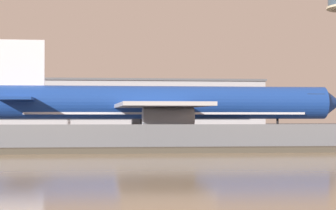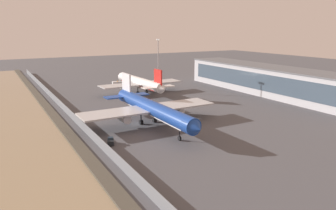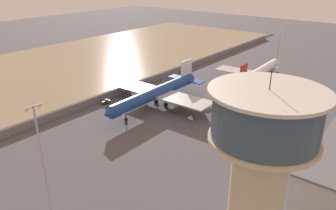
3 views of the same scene
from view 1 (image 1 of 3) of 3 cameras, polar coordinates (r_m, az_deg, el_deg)
ground_plane at (r=84.07m, az=-2.73°, el=-3.41°), size 500.00×500.00×0.00m
shoreline_seawall at (r=63.64m, az=-1.52°, el=-3.95°), size 320.00×3.00×0.50m
perimeter_fence at (r=68.07m, az=-1.85°, el=-2.83°), size 280.00×0.10×2.70m
cargo_jet_blue at (r=87.91m, az=-0.67°, el=0.09°), size 49.53×42.55×13.68m
baggage_tug at (r=73.52m, az=8.70°, el=-3.11°), size 3.55×2.58×1.80m
terminal_building at (r=155.36m, az=-9.77°, el=-0.05°), size 96.86×17.46×12.16m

